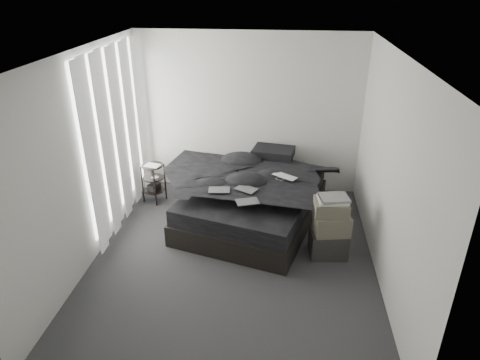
# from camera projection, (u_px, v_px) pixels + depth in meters

# --- Properties ---
(floor) EXTENTS (3.60, 4.20, 0.01)m
(floor) POSITION_uv_depth(u_px,v_px,m) (233.00, 258.00, 5.58)
(floor) COLOR #313134
(floor) RESTS_ON ground
(ceiling) EXTENTS (3.60, 4.20, 0.01)m
(ceiling) POSITION_uv_depth(u_px,v_px,m) (232.00, 54.00, 4.45)
(ceiling) COLOR white
(ceiling) RESTS_ON ground
(wall_back) EXTENTS (3.60, 0.01, 2.60)m
(wall_back) POSITION_uv_depth(u_px,v_px,m) (249.00, 114.00, 6.89)
(wall_back) COLOR silver
(wall_back) RESTS_ON ground
(wall_front) EXTENTS (3.60, 0.01, 2.60)m
(wall_front) POSITION_uv_depth(u_px,v_px,m) (197.00, 284.00, 3.14)
(wall_front) COLOR silver
(wall_front) RESTS_ON ground
(wall_left) EXTENTS (0.01, 4.20, 2.60)m
(wall_left) POSITION_uv_depth(u_px,v_px,m) (86.00, 161.00, 5.19)
(wall_left) COLOR silver
(wall_left) RESTS_ON ground
(wall_right) EXTENTS (0.01, 4.20, 2.60)m
(wall_right) POSITION_uv_depth(u_px,v_px,m) (390.00, 175.00, 4.84)
(wall_right) COLOR silver
(wall_right) RESTS_ON ground
(window_left) EXTENTS (0.02, 2.00, 2.30)m
(window_left) POSITION_uv_depth(u_px,v_px,m) (114.00, 132.00, 5.97)
(window_left) COLOR white
(window_left) RESTS_ON wall_left
(curtain_left) EXTENTS (0.06, 2.12, 2.48)m
(curtain_left) POSITION_uv_depth(u_px,v_px,m) (118.00, 137.00, 6.00)
(curtain_left) COLOR white
(curtain_left) RESTS_ON wall_left
(bed) EXTENTS (2.25, 2.63, 0.31)m
(bed) POSITION_uv_depth(u_px,v_px,m) (253.00, 210.00, 6.40)
(bed) COLOR black
(bed) RESTS_ON floor
(mattress) EXTENTS (2.17, 2.55, 0.24)m
(mattress) POSITION_uv_depth(u_px,v_px,m) (253.00, 194.00, 6.28)
(mattress) COLOR black
(mattress) RESTS_ON bed
(duvet) EXTENTS (2.12, 2.30, 0.26)m
(duvet) POSITION_uv_depth(u_px,v_px,m) (252.00, 180.00, 6.13)
(duvet) COLOR black
(duvet) RESTS_ON mattress
(pillow_lower) EXTENTS (0.78, 0.63, 0.15)m
(pillow_lower) POSITION_uv_depth(u_px,v_px,m) (269.00, 160.00, 6.95)
(pillow_lower) COLOR black
(pillow_lower) RESTS_ON mattress
(pillow_upper) EXTENTS (0.70, 0.54, 0.14)m
(pillow_upper) POSITION_uv_depth(u_px,v_px,m) (273.00, 152.00, 6.84)
(pillow_upper) COLOR black
(pillow_upper) RESTS_ON pillow_lower
(laptop) EXTENTS (0.43, 0.39, 0.03)m
(laptop) POSITION_uv_depth(u_px,v_px,m) (283.00, 173.00, 6.02)
(laptop) COLOR silver
(laptop) RESTS_ON duvet
(comic_a) EXTENTS (0.30, 0.22, 0.01)m
(comic_a) POSITION_uv_depth(u_px,v_px,m) (219.00, 184.00, 5.71)
(comic_a) COLOR black
(comic_a) RESTS_ON duvet
(comic_b) EXTENTS (0.34, 0.30, 0.01)m
(comic_b) POSITION_uv_depth(u_px,v_px,m) (246.00, 183.00, 5.73)
(comic_b) COLOR black
(comic_b) RESTS_ON duvet
(comic_c) EXTENTS (0.33, 0.27, 0.01)m
(comic_c) POSITION_uv_depth(u_px,v_px,m) (247.00, 195.00, 5.41)
(comic_c) COLOR black
(comic_c) RESTS_ON duvet
(side_stand) EXTENTS (0.44, 0.44, 0.62)m
(side_stand) POSITION_uv_depth(u_px,v_px,m) (154.00, 183.00, 6.87)
(side_stand) COLOR black
(side_stand) RESTS_ON floor
(papers) EXTENTS (0.27, 0.22, 0.01)m
(papers) POSITION_uv_depth(u_px,v_px,m) (152.00, 166.00, 6.72)
(papers) COLOR white
(papers) RESTS_ON side_stand
(floor_books) EXTENTS (0.16, 0.21, 0.13)m
(floor_books) POSITION_uv_depth(u_px,v_px,m) (179.00, 207.00, 6.67)
(floor_books) COLOR black
(floor_books) RESTS_ON floor
(box_lower) EXTENTS (0.51, 0.42, 0.35)m
(box_lower) POSITION_uv_depth(u_px,v_px,m) (328.00, 243.00, 5.59)
(box_lower) COLOR black
(box_lower) RESTS_ON floor
(box_mid) EXTENTS (0.49, 0.42, 0.27)m
(box_mid) POSITION_uv_depth(u_px,v_px,m) (331.00, 223.00, 5.45)
(box_mid) COLOR #5B5648
(box_mid) RESTS_ON box_lower
(box_upper) EXTENTS (0.44, 0.36, 0.18)m
(box_upper) POSITION_uv_depth(u_px,v_px,m) (331.00, 207.00, 5.36)
(box_upper) COLOR #5B5648
(box_upper) RESTS_ON box_mid
(art_book_white) EXTENTS (0.39, 0.32, 0.04)m
(art_book_white) POSITION_uv_depth(u_px,v_px,m) (333.00, 200.00, 5.31)
(art_book_white) COLOR silver
(art_book_white) RESTS_ON box_upper
(art_book_snake) EXTENTS (0.40, 0.34, 0.03)m
(art_book_snake) POSITION_uv_depth(u_px,v_px,m) (334.00, 198.00, 5.29)
(art_book_snake) COLOR silver
(art_book_snake) RESTS_ON art_book_white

